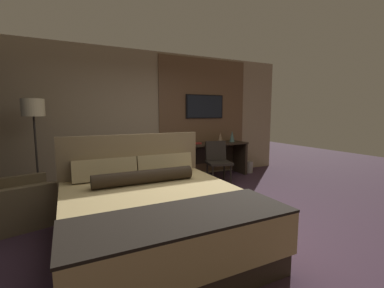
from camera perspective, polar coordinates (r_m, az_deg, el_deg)
ground_plane at (r=3.57m, az=1.71°, el=-17.70°), size 16.00×16.00×0.00m
wall_back_tv_panel at (r=5.72m, az=-8.86°, el=5.98°), size 7.20×0.09×2.80m
bed at (r=3.02m, az=-8.17°, el=-15.29°), size 1.97×2.13×1.19m
desk at (r=6.03m, az=3.88°, el=-2.17°), size 1.77×0.58×0.79m
tv at (r=6.17m, az=2.84°, el=8.31°), size 0.98×0.04×0.55m
desk_chair at (r=5.52m, az=5.67°, el=-3.13°), size 0.58×0.58×0.89m
armchair_by_window at (r=4.25m, az=-34.13°, el=-10.89°), size 0.97×0.99×0.81m
floor_lamp at (r=4.85m, az=-31.74°, el=5.30°), size 0.34×0.34×1.71m
vase_tall at (r=6.28m, az=8.90°, el=1.71°), size 0.13×0.13×0.27m
vase_short at (r=6.12m, az=6.30°, el=1.49°), size 0.14×0.14×0.24m
book at (r=5.78m, az=0.91°, el=0.16°), size 0.23×0.16×0.03m
waste_bin at (r=6.61m, az=12.43°, el=-4.98°), size 0.22×0.22×0.28m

